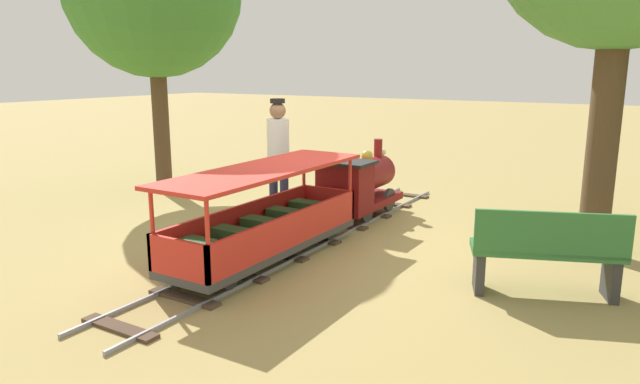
# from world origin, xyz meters

# --- Properties ---
(ground_plane) EXTENTS (60.00, 60.00, 0.00)m
(ground_plane) POSITION_xyz_m (0.00, 0.00, 0.00)
(ground_plane) COLOR #A38C51
(track) EXTENTS (0.76, 6.40, 0.04)m
(track) POSITION_xyz_m (0.00, -0.03, 0.02)
(track) COLOR gray
(track) RESTS_ON ground_plane
(locomotive) EXTENTS (0.72, 1.45, 0.99)m
(locomotive) POSITION_xyz_m (0.00, 1.17, 0.48)
(locomotive) COLOR maroon
(locomotive) RESTS_ON ground_plane
(passenger_car) EXTENTS (0.82, 2.70, 0.97)m
(passenger_car) POSITION_xyz_m (0.00, -0.93, 0.42)
(passenger_car) COLOR #3F3F3F
(passenger_car) RESTS_ON ground_plane
(conductor_person) EXTENTS (0.30, 0.30, 1.62)m
(conductor_person) POSITION_xyz_m (-0.98, 0.68, 0.96)
(conductor_person) COLOR #282D47
(conductor_person) RESTS_ON ground_plane
(park_bench) EXTENTS (1.36, 0.85, 0.82)m
(park_bench) POSITION_xyz_m (2.73, -0.42, 0.42)
(park_bench) COLOR #2D6B33
(park_bench) RESTS_ON ground_plane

